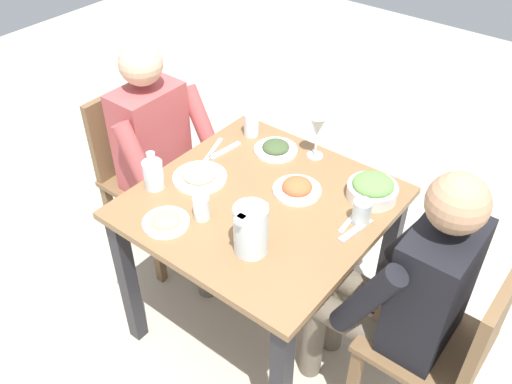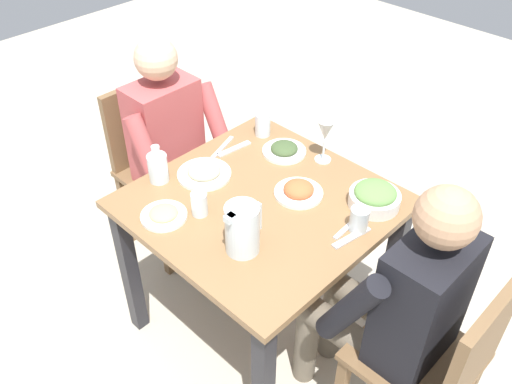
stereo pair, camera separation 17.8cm
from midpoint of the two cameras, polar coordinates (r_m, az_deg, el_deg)
ground_plane at (r=2.67m, az=2.43°, el=-13.48°), size 8.00×8.00×0.00m
dining_table at (r=2.20m, az=2.86°, el=-3.47°), size 0.91×0.91×0.75m
chair_near at (r=2.05m, az=21.02°, el=-16.36°), size 0.40×0.40×0.89m
chair_far at (r=2.80m, az=-8.66°, el=3.37°), size 0.40×0.40×0.89m
diner_near at (r=1.98m, az=16.78°, el=-10.90°), size 0.48×0.53×1.18m
diner_far at (r=2.58m, az=-6.12°, el=4.20°), size 0.48×0.53×1.18m
water_pitcher at (r=1.85m, az=1.32°, el=-3.95°), size 0.16×0.12×0.19m
salad_bowl at (r=2.14m, az=14.64°, el=-0.54°), size 0.20×0.20×0.09m
plate_rice_curry at (r=2.15m, az=6.85°, el=0.06°), size 0.19×0.19×0.06m
plate_fries at (r=2.05m, az=-7.18°, el=-2.43°), size 0.18×0.18×0.04m
plate_dolmas at (r=2.38m, az=5.11°, el=4.36°), size 0.19×0.19×0.05m
plate_beans at (r=2.23m, az=-3.18°, el=2.03°), size 0.22×0.22×0.05m
water_glass_far_right at (r=2.03m, az=-3.45°, el=-1.34°), size 0.06×0.06×0.09m
water_glass_far_left at (r=2.47m, az=2.79°, el=7.01°), size 0.07×0.07×0.11m
water_glass_by_pitcher at (r=2.01m, az=13.22°, el=-2.91°), size 0.07×0.07×0.10m
wine_glass at (r=2.28m, az=9.43°, el=6.16°), size 0.08×0.08×0.20m
oil_carafe at (r=2.21m, az=-7.93°, el=2.34°), size 0.08×0.08×0.16m
fork_near at (r=2.00m, az=12.47°, el=-4.74°), size 0.17×0.05×0.01m
knife_near at (r=2.40m, az=-1.42°, el=4.61°), size 0.18×0.08×0.01m
fork_far at (r=2.39m, az=-0.18°, el=4.47°), size 0.17×0.05×0.01m
knife_far at (r=2.05m, az=12.18°, el=-3.52°), size 0.19×0.03×0.01m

